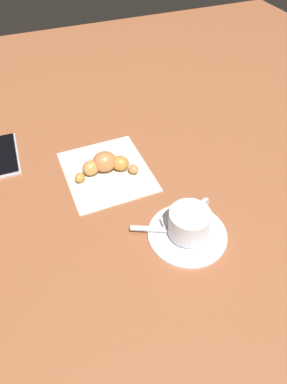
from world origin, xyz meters
The scene contains 8 objects.
ground_plane centered at (0.00, 0.00, 0.00)m, with size 1.80×1.80×0.00m, color #9B5835.
saucer centered at (-0.09, -0.05, 0.00)m, with size 0.13×0.13×0.01m, color silver.
espresso_cup centered at (-0.09, -0.05, 0.03)m, with size 0.07×0.09×0.05m.
teaspoon centered at (-0.09, -0.05, 0.01)m, with size 0.07×0.13×0.01m.
sugar_packet centered at (-0.07, -0.05, 0.01)m, with size 0.07×0.02×0.01m, color white.
napkin centered at (0.11, 0.03, 0.00)m, with size 0.19×0.16×0.00m, color silver.
croissant centered at (0.11, 0.03, 0.02)m, with size 0.07×0.13×0.04m.
cell_phone centered at (0.23, 0.22, 0.00)m, with size 0.14×0.07×0.01m.
Camera 1 is at (-0.39, 0.14, 0.46)m, focal length 31.72 mm.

